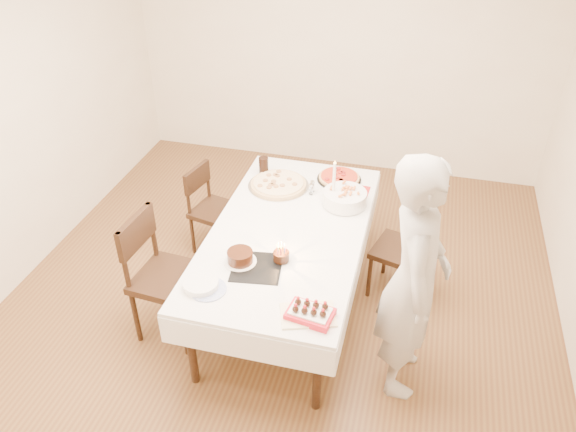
% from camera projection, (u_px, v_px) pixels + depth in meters
% --- Properties ---
extents(floor, '(5.00, 5.00, 0.00)m').
position_uv_depth(floor, '(279.00, 303.00, 4.68)').
color(floor, brown).
rests_on(floor, ground).
extents(wall_back, '(4.50, 0.04, 2.70)m').
position_uv_depth(wall_back, '(340.00, 49.00, 5.91)').
color(wall_back, '#EFE6C9').
rests_on(wall_back, floor).
extents(wall_left, '(0.04, 5.00, 2.70)m').
position_uv_depth(wall_left, '(0.00, 125.00, 4.38)').
color(wall_left, '#EFE6C9').
rests_on(wall_left, floor).
extents(dining_table, '(1.86, 2.41, 0.75)m').
position_uv_depth(dining_table, '(288.00, 268.00, 4.47)').
color(dining_table, white).
rests_on(dining_table, floor).
extents(chair_right_savory, '(0.55, 0.55, 0.87)m').
position_uv_depth(chair_right_savory, '(400.00, 250.00, 4.56)').
color(chair_right_savory, '#321D10').
rests_on(chair_right_savory, floor).
extents(chair_left_savory, '(0.51, 0.51, 0.83)m').
position_uv_depth(chair_left_savory, '(216.00, 211.00, 5.07)').
color(chair_left_savory, '#321D10').
rests_on(chair_left_savory, floor).
extents(chair_left_dessert, '(0.56, 0.56, 1.02)m').
position_uv_depth(chair_left_dessert, '(169.00, 278.00, 4.16)').
color(chair_left_dessert, '#321D10').
rests_on(chair_left_dessert, floor).
extents(person, '(0.46, 0.67, 1.79)m').
position_uv_depth(person, '(414.00, 280.00, 3.57)').
color(person, '#B5B0AA').
rests_on(person, floor).
extents(pizza_white, '(0.60, 0.60, 0.04)m').
position_uv_depth(pizza_white, '(278.00, 184.00, 4.76)').
color(pizza_white, beige).
rests_on(pizza_white, dining_table).
extents(pizza_pepperoni, '(0.40, 0.40, 0.04)m').
position_uv_depth(pizza_pepperoni, '(339.00, 178.00, 4.85)').
color(pizza_pepperoni, red).
rests_on(pizza_pepperoni, dining_table).
extents(red_placemat, '(0.28, 0.28, 0.01)m').
position_uv_depth(red_placemat, '(352.00, 193.00, 4.69)').
color(red_placemat, '#B21E1E').
rests_on(red_placemat, dining_table).
extents(pasta_bowl, '(0.46, 0.46, 0.11)m').
position_uv_depth(pasta_bowl, '(345.00, 198.00, 4.51)').
color(pasta_bowl, white).
rests_on(pasta_bowl, dining_table).
extents(taper_candle, '(0.09, 0.09, 0.40)m').
position_uv_depth(taper_candle, '(334.00, 182.00, 4.45)').
color(taper_candle, white).
rests_on(taper_candle, dining_table).
extents(shaker_pair, '(0.11, 0.11, 0.10)m').
position_uv_depth(shaker_pair, '(311.00, 189.00, 4.65)').
color(shaker_pair, white).
rests_on(shaker_pair, dining_table).
extents(cola_glass, '(0.11, 0.11, 0.16)m').
position_uv_depth(cola_glass, '(264.00, 166.00, 4.91)').
color(cola_glass, black).
rests_on(cola_glass, dining_table).
extents(layer_cake, '(0.25, 0.25, 0.09)m').
position_uv_depth(layer_cake, '(240.00, 257.00, 3.91)').
color(layer_cake, '#34180D').
rests_on(layer_cake, dining_table).
extents(cake_board, '(0.39, 0.39, 0.01)m').
position_uv_depth(cake_board, '(257.00, 268.00, 3.89)').
color(cake_board, black).
rests_on(cake_board, dining_table).
extents(birthday_cake, '(0.14, 0.14, 0.13)m').
position_uv_depth(birthday_cake, '(281.00, 252.00, 3.91)').
color(birthday_cake, '#341C0E').
rests_on(birthday_cake, dining_table).
extents(strawberry_box, '(0.31, 0.23, 0.07)m').
position_uv_depth(strawberry_box, '(310.00, 313.00, 3.47)').
color(strawberry_box, red).
rests_on(strawberry_box, dining_table).
extents(box_lid, '(0.40, 0.33, 0.03)m').
position_uv_depth(box_lid, '(308.00, 316.00, 3.51)').
color(box_lid, beige).
rests_on(box_lid, dining_table).
extents(plate_stack, '(0.25, 0.25, 0.05)m').
position_uv_depth(plate_stack, '(201.00, 284.00, 3.71)').
color(plate_stack, white).
rests_on(plate_stack, dining_table).
extents(china_plate, '(0.28, 0.28, 0.01)m').
position_uv_depth(china_plate, '(208.00, 289.00, 3.70)').
color(china_plate, white).
rests_on(china_plate, dining_table).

